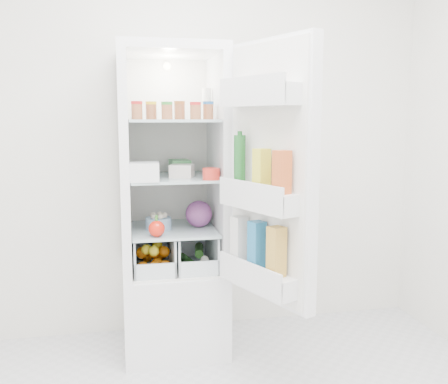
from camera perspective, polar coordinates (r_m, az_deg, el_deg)
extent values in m
cube|color=white|center=(3.26, -3.01, 6.76)|extent=(3.00, 0.02, 2.60)
cube|color=white|center=(3.16, -5.74, -12.87)|extent=(0.60, 0.60, 0.50)
cube|color=white|center=(2.97, -6.19, 15.76)|extent=(0.60, 0.60, 0.05)
cube|color=white|center=(3.23, -6.47, 3.59)|extent=(0.60, 0.05, 1.25)
cube|color=white|center=(2.94, -11.34, 3.01)|extent=(0.05, 0.60, 1.25)
cube|color=white|center=(2.99, -0.73, 3.27)|extent=(0.05, 0.60, 1.25)
cube|color=white|center=(3.20, -6.42, 3.54)|extent=(0.50, 0.01, 1.25)
sphere|color=white|center=(3.17, -6.54, 14.10)|extent=(0.05, 0.05, 0.05)
cube|color=#A3BBBF|center=(2.99, -5.83, -4.26)|extent=(0.49, 0.53, 0.01)
cube|color=#A3BBBF|center=(2.94, -5.92, 1.66)|extent=(0.49, 0.53, 0.02)
cube|color=#A3BBBF|center=(2.92, -6.02, 8.11)|extent=(0.49, 0.53, 0.02)
cylinder|color=#B21919|center=(2.77, -9.93, 9.05)|extent=(0.06, 0.06, 0.08)
cylinder|color=gold|center=(2.82, -8.32, 9.07)|extent=(0.06, 0.06, 0.08)
cylinder|color=#267226|center=(2.75, -6.53, 9.13)|extent=(0.06, 0.06, 0.08)
cylinder|color=brown|center=(2.86, -5.09, 9.12)|extent=(0.06, 0.06, 0.08)
cylinder|color=#B21919|center=(2.80, -3.28, 9.15)|extent=(0.06, 0.06, 0.08)
cylinder|color=#194C8C|center=(2.86, -1.82, 9.15)|extent=(0.06, 0.06, 0.08)
cylinder|color=white|center=(3.00, -2.01, 10.04)|extent=(0.06, 0.06, 0.18)
cube|color=white|center=(2.73, -9.09, 2.30)|extent=(0.16, 0.16, 0.10)
cube|color=beige|center=(2.88, -4.83, 2.43)|extent=(0.16, 0.16, 0.07)
cylinder|color=red|center=(2.76, -1.48, 2.09)|extent=(0.10, 0.10, 0.06)
cube|color=#3F8B4A|center=(3.02, -5.07, 2.85)|extent=(0.12, 0.16, 0.09)
sphere|color=#511D56|center=(2.99, -2.90, -2.51)|extent=(0.16, 0.16, 0.16)
sphere|color=red|center=(2.77, -7.71, -4.18)|extent=(0.09, 0.09, 0.09)
cylinder|color=#89AACD|center=(2.95, -7.49, -3.59)|extent=(0.20, 0.20, 0.07)
sphere|color=orange|center=(2.91, -9.25, -8.55)|extent=(0.07, 0.07, 0.07)
sphere|color=orange|center=(2.91, -7.96, -8.50)|extent=(0.07, 0.07, 0.07)
sphere|color=orange|center=(2.92, -6.67, -8.45)|extent=(0.07, 0.07, 0.07)
sphere|color=orange|center=(3.01, -9.37, -6.89)|extent=(0.07, 0.07, 0.07)
sphere|color=orange|center=(3.01, -8.13, -6.85)|extent=(0.07, 0.07, 0.07)
sphere|color=orange|center=(3.02, -6.89, -6.80)|extent=(0.07, 0.07, 0.07)
sphere|color=orange|center=(3.14, -8.79, -7.27)|extent=(0.07, 0.07, 0.07)
sphere|color=orange|center=(3.14, -7.51, -7.22)|extent=(0.07, 0.07, 0.07)
sphere|color=orange|center=(2.97, -7.64, -8.16)|extent=(0.07, 0.07, 0.07)
sphere|color=yellow|center=(2.94, -8.85, -6.52)|extent=(0.06, 0.06, 0.06)
sphere|color=yellow|center=(3.05, -7.63, -5.95)|extent=(0.06, 0.06, 0.06)
sphere|color=yellow|center=(2.91, -8.02, -6.69)|extent=(0.06, 0.06, 0.06)
cylinder|color=#204F1A|center=(3.05, -4.21, -7.87)|extent=(0.09, 0.21, 0.05)
cylinder|color=#204F1A|center=(3.09, -2.86, -6.66)|extent=(0.08, 0.21, 0.05)
sphere|color=white|center=(2.94, -3.13, -8.48)|extent=(0.05, 0.05, 0.05)
sphere|color=white|center=(2.96, -2.22, -7.76)|extent=(0.05, 0.05, 0.05)
cube|color=white|center=(2.49, 5.51, 2.18)|extent=(0.28, 0.58, 1.30)
cube|color=white|center=(2.46, 4.88, 2.14)|extent=(0.22, 0.52, 1.26)
cube|color=white|center=(2.42, 4.06, 10.93)|extent=(0.29, 0.50, 0.10)
cube|color=white|center=(2.45, 3.94, -0.84)|extent=(0.29, 0.50, 0.10)
cube|color=white|center=(2.54, 3.84, -9.77)|extent=(0.29, 0.50, 0.10)
sphere|color=brown|center=(2.33, 5.82, 12.49)|extent=(0.05, 0.05, 0.05)
sphere|color=brown|center=(2.39, 4.57, 12.40)|extent=(0.05, 0.05, 0.05)
sphere|color=brown|center=(2.45, 3.38, 12.30)|extent=(0.05, 0.05, 0.05)
cylinder|color=#185420|center=(2.54, 1.80, 3.60)|extent=(0.06, 0.06, 0.26)
cube|color=yellow|center=(2.40, 4.31, 2.59)|extent=(0.08, 0.08, 0.20)
cube|color=#D85926|center=(2.29, 6.63, 2.26)|extent=(0.08, 0.08, 0.20)
cube|color=white|center=(2.61, 1.76, -5.40)|extent=(0.09, 0.09, 0.24)
cube|color=teal|center=(2.49, 3.78, -6.08)|extent=(0.09, 0.09, 0.24)
cube|color=gold|center=(2.38, 6.00, -6.80)|extent=(0.09, 0.09, 0.24)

